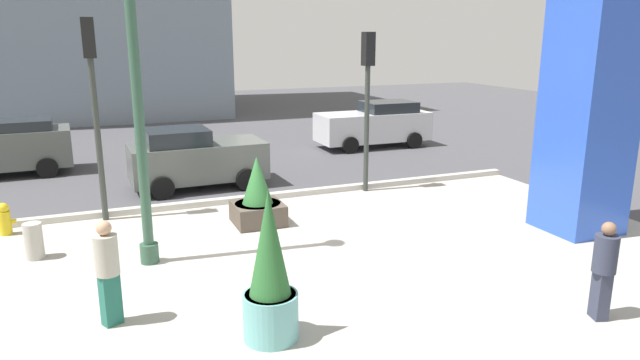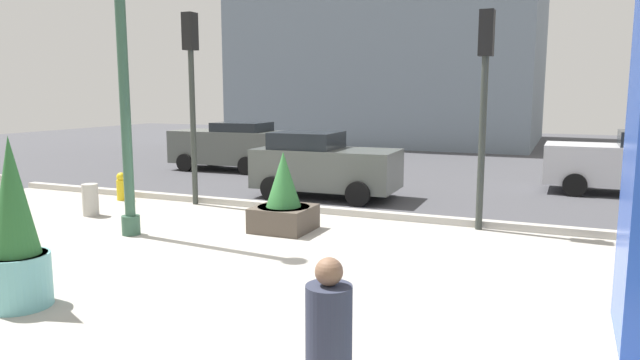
{
  "view_description": "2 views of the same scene",
  "coord_description": "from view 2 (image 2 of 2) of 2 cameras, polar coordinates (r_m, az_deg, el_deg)",
  "views": [
    {
      "loc": [
        -3.03,
        -11.44,
        4.4
      ],
      "look_at": [
        2.04,
        1.16,
        0.93
      ],
      "focal_mm": 32.23,
      "sensor_mm": 36.0,
      "label": 1
    },
    {
      "loc": [
        5.76,
        -9.26,
        2.84
      ],
      "look_at": [
        1.33,
        1.08,
        1.13
      ],
      "focal_mm": 32.53,
      "sensor_mm": 36.0,
      "label": 2
    }
  ],
  "objects": [
    {
      "name": "fire_hydrant",
      "position": [
        16.18,
        -18.93,
        -0.62
      ],
      "size": [
        0.36,
        0.26,
        0.75
      ],
      "color": "gold",
      "rests_on": "ground_plane"
    },
    {
      "name": "lamp_post",
      "position": [
        11.97,
        -18.86,
        11.53
      ],
      "size": [
        0.44,
        0.44,
        7.25
      ],
      "color": "#335642",
      "rests_on": "ground_plane"
    },
    {
      "name": "curb_strip",
      "position": [
        13.93,
        -1.7,
        -2.8
      ],
      "size": [
        18.0,
        0.24,
        0.16
      ],
      "primitive_type": "cube",
      "color": "#B7B2A8",
      "rests_on": "ground_plane"
    },
    {
      "name": "car_far_lane",
      "position": [
        15.73,
        0.39,
        1.48
      ],
      "size": [
        3.9,
        2.12,
        1.77
      ],
      "color": "#565B56",
      "rests_on": "ground_plane"
    },
    {
      "name": "ground_plane",
      "position": [
        14.73,
        -0.26,
        -2.49
      ],
      "size": [
        60.0,
        60.0,
        0.0
      ],
      "primitive_type": "plane",
      "color": "#47474C"
    },
    {
      "name": "car_curb_west",
      "position": [
        18.26,
        28.5,
        1.48
      ],
      "size": [
        4.48,
        2.01,
        1.79
      ],
      "color": "silver",
      "rests_on": "ground_plane"
    },
    {
      "name": "car_curb_east",
      "position": [
        21.53,
        -8.94,
        3.38
      ],
      "size": [
        4.13,
        2.08,
        1.77
      ],
      "color": "#565B56",
      "rests_on": "ground_plane"
    },
    {
      "name": "concrete_bollard",
      "position": [
        14.4,
        -21.66,
        -1.84
      ],
      "size": [
        0.36,
        0.36,
        0.75
      ],
      "primitive_type": "cylinder",
      "color": "#B2ADA3",
      "rests_on": "ground_plane"
    },
    {
      "name": "traffic_light_far_side",
      "position": [
        14.9,
        -12.52,
        9.86
      ],
      "size": [
        0.28,
        0.42,
        4.76
      ],
      "color": "#333833",
      "rests_on": "ground_plane"
    },
    {
      "name": "traffic_light_corner",
      "position": [
        12.26,
        15.89,
        9.15
      ],
      "size": [
        0.28,
        0.42,
        4.45
      ],
      "color": "#333833",
      "rests_on": "ground_plane"
    },
    {
      "name": "pedestrian_on_sidewalk",
      "position": [
        4.62,
        0.87,
        -16.27
      ],
      "size": [
        0.45,
        0.45,
        1.62
      ],
      "color": "#33384C",
      "rests_on": "ground_plane"
    },
    {
      "name": "potted_plant_mid_plaza",
      "position": [
        11.92,
        -3.61,
        -2.03
      ],
      "size": [
        1.14,
        1.14,
        1.64
      ],
      "color": "#4C4238",
      "rests_on": "ground_plane"
    },
    {
      "name": "potted_plant_near_left",
      "position": [
        8.61,
        -27.77,
        -4.81
      ],
      "size": [
        0.82,
        0.82,
        2.29
      ],
      "color": "#6BB2B2",
      "rests_on": "ground_plane"
    },
    {
      "name": "plaza_pavement",
      "position": [
        9.69,
        -14.71,
        -8.69
      ],
      "size": [
        18.0,
        10.0,
        0.02
      ],
      "primitive_type": "cube",
      "color": "#ADA89E",
      "rests_on": "ground_plane"
    }
  ]
}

